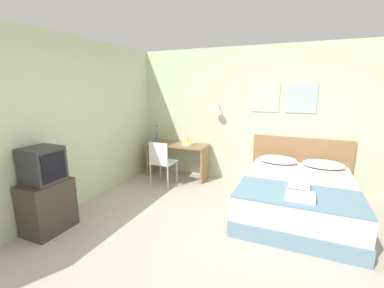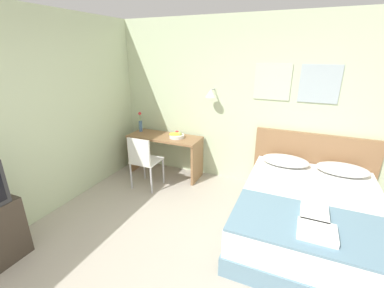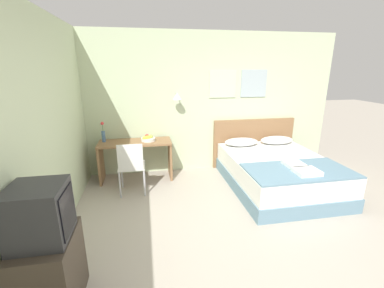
# 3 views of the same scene
# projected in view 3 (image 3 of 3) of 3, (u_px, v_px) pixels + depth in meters

# --- Properties ---
(ground_plane) EXTENTS (24.00, 24.00, 0.00)m
(ground_plane) POSITION_uv_depth(u_px,v_px,m) (253.00, 251.00, 2.93)
(ground_plane) COLOR #B2A899
(wall_back) EXTENTS (5.25, 0.31, 2.65)m
(wall_back) POSITION_uv_depth(u_px,v_px,m) (204.00, 103.00, 4.98)
(wall_back) COLOR beige
(wall_back) RESTS_ON ground_plane
(bed) EXTENTS (1.59, 2.05, 0.54)m
(bed) POSITION_uv_depth(u_px,v_px,m) (277.00, 173.00, 4.42)
(bed) COLOR #66899E
(bed) RESTS_ON ground_plane
(headboard) EXTENTS (1.71, 0.06, 0.99)m
(headboard) POSITION_uv_depth(u_px,v_px,m) (253.00, 143.00, 5.35)
(headboard) COLOR #8E6642
(headboard) RESTS_ON ground_plane
(pillow_left) EXTENTS (0.66, 0.38, 0.14)m
(pillow_left) POSITION_uv_depth(u_px,v_px,m) (241.00, 142.00, 5.00)
(pillow_left) COLOR white
(pillow_left) RESTS_ON bed
(pillow_right) EXTENTS (0.66, 0.38, 0.14)m
(pillow_right) POSITION_uv_depth(u_px,v_px,m) (277.00, 140.00, 5.12)
(pillow_right) COLOR white
(pillow_right) RESTS_ON bed
(throw_blanket) EXTENTS (1.54, 0.82, 0.02)m
(throw_blanket) POSITION_uv_depth(u_px,v_px,m) (299.00, 171.00, 3.78)
(throw_blanket) COLOR #66899E
(throw_blanket) RESTS_ON bed
(folded_towel_near_foot) EXTENTS (0.26, 0.33, 0.06)m
(folded_towel_near_foot) POSITION_uv_depth(u_px,v_px,m) (294.00, 164.00, 3.90)
(folded_towel_near_foot) COLOR white
(folded_towel_near_foot) RESTS_ON throw_blanket
(folded_towel_mid_bed) EXTENTS (0.34, 0.28, 0.06)m
(folded_towel_mid_bed) POSITION_uv_depth(u_px,v_px,m) (307.00, 172.00, 3.63)
(folded_towel_mid_bed) COLOR white
(folded_towel_mid_bed) RESTS_ON throw_blanket
(desk) EXTENTS (1.29, 0.51, 0.72)m
(desk) POSITION_uv_depth(u_px,v_px,m) (136.00, 153.00, 4.67)
(desk) COLOR #8E6642
(desk) RESTS_ON ground_plane
(desk_chair) EXTENTS (0.42, 0.42, 0.88)m
(desk_chair) POSITION_uv_depth(u_px,v_px,m) (131.00, 164.00, 4.09)
(desk_chair) COLOR white
(desk_chair) RESTS_ON ground_plane
(fruit_bowl) EXTENTS (0.25, 0.25, 0.11)m
(fruit_bowl) POSITION_uv_depth(u_px,v_px,m) (148.00, 139.00, 4.65)
(fruit_bowl) COLOR silver
(fruit_bowl) RESTS_ON desk
(flower_vase) EXTENTS (0.06, 0.06, 0.36)m
(flower_vase) POSITION_uv_depth(u_px,v_px,m) (103.00, 134.00, 4.55)
(flower_vase) COLOR #4C7099
(flower_vase) RESTS_ON desk
(tv_stand) EXTENTS (0.43, 0.59, 0.69)m
(tv_stand) POSITION_uv_depth(u_px,v_px,m) (51.00, 273.00, 2.17)
(tv_stand) COLOR #3D3328
(tv_stand) RESTS_ON ground_plane
(television) EXTENTS (0.42, 0.42, 0.46)m
(television) POSITION_uv_depth(u_px,v_px,m) (40.00, 214.00, 2.01)
(television) COLOR #2D2D30
(television) RESTS_ON tv_stand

